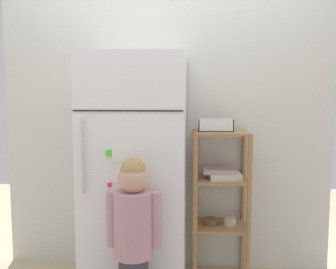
# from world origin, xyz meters

# --- Properties ---
(kitchen_wall_back) EXTENTS (2.55, 0.03, 2.14)m
(kitchen_wall_back) POSITION_xyz_m (0.00, 0.38, 1.07)
(kitchen_wall_back) COLOR silver
(kitchen_wall_back) RESTS_ON ground
(refrigerator) EXTENTS (0.69, 0.69, 1.64)m
(refrigerator) POSITION_xyz_m (-0.18, 0.02, 0.82)
(refrigerator) COLOR white
(refrigerator) RESTS_ON ground
(child_standing) EXTENTS (0.33, 0.24, 1.01)m
(child_standing) POSITION_xyz_m (-0.13, -0.43, 0.61)
(child_standing) COLOR #453F4C
(child_standing) RESTS_ON ground
(pantry_shelf_unit) EXTENTS (0.41, 0.36, 1.11)m
(pantry_shelf_unit) POSITION_xyz_m (0.42, 0.17, 0.67)
(pantry_shelf_unit) COLOR #9E7247
(pantry_shelf_unit) RESTS_ON ground
(fruit_bin) EXTENTS (0.25, 0.15, 0.09)m
(fruit_bin) POSITION_xyz_m (0.39, 0.18, 1.14)
(fruit_bin) COLOR white
(fruit_bin) RESTS_ON pantry_shelf_unit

